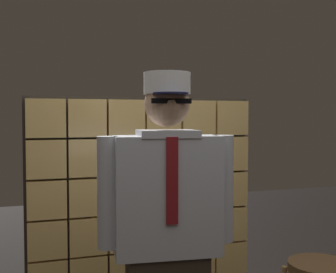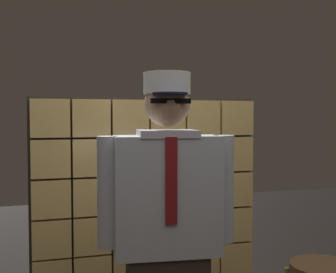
# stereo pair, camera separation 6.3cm
# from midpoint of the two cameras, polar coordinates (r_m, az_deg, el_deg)

# --- Properties ---
(glass_block_wall) EXTENTS (1.66, 0.10, 1.66)m
(glass_block_wall) POSITION_cam_midpoint_polar(r_m,az_deg,el_deg) (3.17, -3.72, -9.96)
(glass_block_wall) COLOR #F2C672
(glass_block_wall) RESTS_ON ground
(standing_person) EXTENTS (0.69, 0.32, 1.72)m
(standing_person) POSITION_cam_midpoint_polar(r_m,az_deg,el_deg) (2.19, -0.96, -13.49)
(standing_person) COLOR #382D23
(standing_person) RESTS_ON ground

